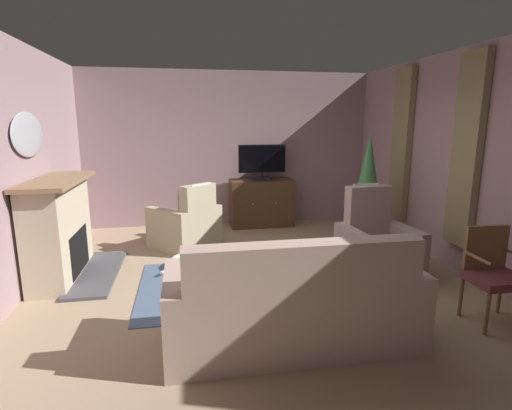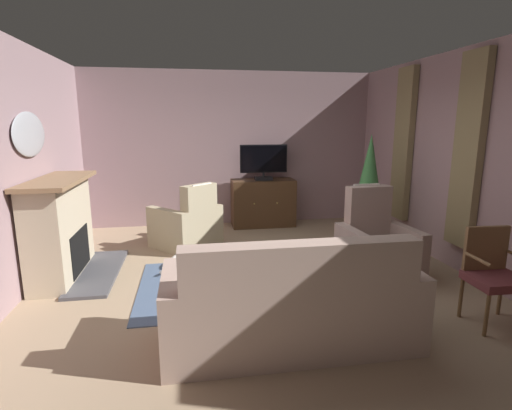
{
  "view_description": "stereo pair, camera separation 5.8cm",
  "coord_description": "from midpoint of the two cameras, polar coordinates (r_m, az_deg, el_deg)",
  "views": [
    {
      "loc": [
        -0.83,
        -4.42,
        1.9
      ],
      "look_at": [
        0.02,
        0.3,
        0.89
      ],
      "focal_mm": 27.55,
      "sensor_mm": 36.0,
      "label": 1
    },
    {
      "loc": [
        -0.77,
        -4.43,
        1.9
      ],
      "look_at": [
        0.02,
        0.3,
        0.89
      ],
      "focal_mm": 27.55,
      "sensor_mm": 36.0,
      "label": 2
    }
  ],
  "objects": [
    {
      "name": "armchair_in_far_corner",
      "position": [
        6.18,
        -9.64,
        -3.0
      ],
      "size": [
        1.18,
        1.18,
        1.03
      ],
      "color": "tan",
      "rests_on": "ground_plane"
    },
    {
      "name": "television",
      "position": [
        7.15,
        1.35,
        6.36
      ],
      "size": [
        0.86,
        0.2,
        0.64
      ],
      "color": "black",
      "rests_on": "tv_cabinet"
    },
    {
      "name": "wall_left",
      "position": [
        4.84,
        -32.59,
        4.21
      ],
      "size": [
        0.1,
        6.44,
        2.82
      ],
      "primitive_type": "cube",
      "color": "gray",
      "rests_on": "ground_plane"
    },
    {
      "name": "tv_remote",
      "position": [
        4.42,
        2.98,
        -6.86
      ],
      "size": [
        0.18,
        0.1,
        0.02
      ],
      "primitive_type": "cube",
      "rotation": [
        0.0,
        0.0,
        5.96
      ],
      "color": "black",
      "rests_on": "coffee_table"
    },
    {
      "name": "coffee_table",
      "position": [
        4.45,
        2.19,
        -7.69
      ],
      "size": [
        1.04,
        0.52,
        0.47
      ],
      "color": "#422B19",
      "rests_on": "ground_plane"
    },
    {
      "name": "curtain_panel_far",
      "position": [
        6.74,
        20.82,
        8.16
      ],
      "size": [
        0.1,
        0.44,
        2.37
      ],
      "primitive_type": "cube",
      "color": "#8E7F56"
    },
    {
      "name": "wall_right_with_window",
      "position": [
        5.66,
        28.76,
        5.47
      ],
      "size": [
        0.1,
        6.44,
        2.82
      ],
      "primitive_type": "cube",
      "color": "#A6858B",
      "rests_on": "ground_plane"
    },
    {
      "name": "fireplace",
      "position": [
        5.42,
        -26.03,
        -3.33
      ],
      "size": [
        0.9,
        1.58,
        1.24
      ],
      "color": "#4C4C51",
      "rests_on": "ground_plane"
    },
    {
      "name": "wall_mirror_oval",
      "position": [
        5.34,
        -29.75,
        8.9
      ],
      "size": [
        0.06,
        0.97,
        0.52
      ],
      "primitive_type": "ellipsoid",
      "color": "#B2B7BF"
    },
    {
      "name": "tv_cabinet",
      "position": [
        7.33,
        1.24,
        0.16
      ],
      "size": [
        1.16,
        0.55,
        0.87
      ],
      "color": "#352315",
      "rests_on": "ground_plane"
    },
    {
      "name": "cat",
      "position": [
        5.43,
        -11.09,
        -7.88
      ],
      "size": [
        0.34,
        0.64,
        0.18
      ],
      "color": "beige",
      "rests_on": "ground_plane"
    },
    {
      "name": "sofa_floral",
      "position": [
        3.5,
        5.73,
        -14.69
      ],
      "size": [
        2.17,
        0.89,
        1.01
      ],
      "color": "#BC9E8E",
      "rests_on": "ground_plane"
    },
    {
      "name": "ground_plane",
      "position": [
        4.89,
        0.66,
        -11.25
      ],
      "size": [
        5.88,
        6.44,
        0.04
      ],
      "primitive_type": "cube",
      "color": "tan"
    },
    {
      "name": "armchair_angled_to_table",
      "position": [
        5.16,
        17.44,
        -6.19
      ],
      "size": [
        0.9,
        0.89,
        1.13
      ],
      "color": "#A3897F",
      "rests_on": "ground_plane"
    },
    {
      "name": "curtain_panel_near",
      "position": [
        5.5,
        28.68,
        6.81
      ],
      "size": [
        0.1,
        0.44,
        2.37
      ],
      "primitive_type": "cube",
      "color": "#8E7F56"
    },
    {
      "name": "potted_plant_on_hearth_side",
      "position": [
        6.22,
        16.31,
        2.6
      ],
      "size": [
        0.52,
        0.52,
        1.74
      ],
      "color": "#99664C",
      "rests_on": "ground_plane"
    },
    {
      "name": "rug_central",
      "position": [
        4.81,
        -1.76,
        -11.35
      ],
      "size": [
        2.4,
        1.72,
        0.01
      ],
      "primitive_type": "cube",
      "color": "slate",
      "rests_on": "ground_plane"
    },
    {
      "name": "wall_back",
      "position": [
        7.46,
        -3.39,
        8.11
      ],
      "size": [
        5.88,
        0.1,
        2.82
      ],
      "primitive_type": "cube",
      "color": "gray",
      "rests_on": "ground_plane"
    },
    {
      "name": "side_chair_tucked_against_wall",
      "position": [
        4.42,
        31.53,
        -8.32
      ],
      "size": [
        0.5,
        0.45,
        0.93
      ],
      "color": "brown",
      "rests_on": "ground_plane"
    }
  ]
}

